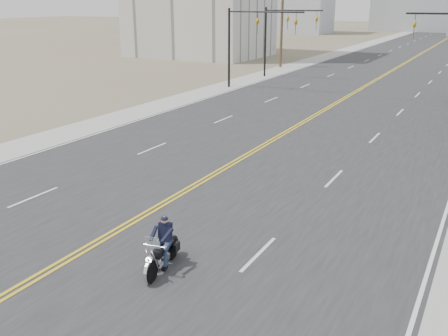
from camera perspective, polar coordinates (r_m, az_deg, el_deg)
ground_plane at (r=15.75m, az=-19.77°, el=-11.26°), size 400.00×400.00×0.00m
road at (r=79.83m, az=21.25°, el=11.86°), size 20.00×200.00×0.01m
sidewalk_left at (r=82.16m, az=13.15°, el=12.77°), size 3.00×200.00×0.01m
traffic_mast_left at (r=45.33m, az=2.92°, el=15.19°), size 7.10×0.26×7.00m
traffic_mast_far at (r=52.77m, az=6.52°, el=15.49°), size 6.10×0.26×7.00m
utility_pole_left at (r=61.35m, az=6.64°, el=16.45°), size 2.20×0.30×10.50m
haze_bldg_f at (r=151.45m, az=5.27°, el=18.59°), size 12.00×12.00×16.00m
motorcyclist at (r=14.77m, az=-7.17°, el=-8.77°), size 1.22×2.17×1.60m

